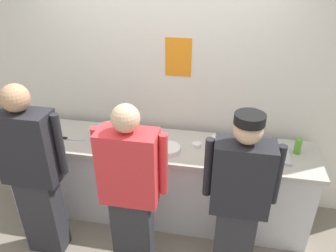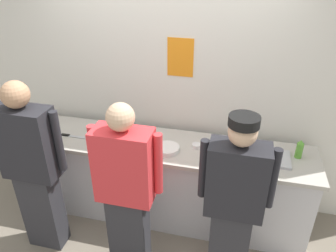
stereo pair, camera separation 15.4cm
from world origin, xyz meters
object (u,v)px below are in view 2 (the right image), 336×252
squeeze_bottle_secondary (299,149)px  plate_stack_rear (167,149)px  chef_center (126,189)px  mixing_bowl_steel (115,133)px  chef_near_left (33,167)px  sheet_tray (263,156)px  ramekin_orange_sauce (46,121)px  squeeze_bottle_spare (53,132)px  plate_stack_front (222,143)px  ramekin_yellow_sauce (196,145)px  squeeze_bottle_primary (143,141)px  chefs_knife (71,136)px  chef_far_right (234,202)px

squeeze_bottle_secondary → plate_stack_rear: bearing=-171.1°
chef_center → mixing_bowl_steel: 0.80m
plate_stack_rear → chef_near_left: bearing=-152.9°
sheet_tray → ramekin_orange_sauce: 2.36m
mixing_bowl_steel → squeeze_bottle_spare: (-0.59, -0.18, 0.03)m
chef_near_left → plate_stack_front: chef_near_left is taller
squeeze_bottle_spare → plate_stack_rear: bearing=4.1°
plate_stack_front → ramekin_yellow_sauce: bearing=-161.8°
squeeze_bottle_primary → chefs_knife: size_ratio=0.76×
chef_near_left → chef_far_right: chef_near_left is taller
chef_center → sheet_tray: 1.31m
chef_near_left → chef_center: 0.89m
chef_near_left → squeeze_bottle_secondary: chef_near_left is taller
chef_center → plate_stack_front: (0.70, 0.82, 0.06)m
ramekin_yellow_sauce → ramekin_orange_sauce: bearing=176.5°
chef_near_left → mixing_bowl_steel: (0.52, 0.65, 0.05)m
plate_stack_rear → squeeze_bottle_spare: (-1.16, -0.08, 0.07)m
squeeze_bottle_primary → squeeze_bottle_spare: squeeze_bottle_primary is taller
chef_far_right → chefs_knife: 1.80m
sheet_tray → squeeze_bottle_spare: size_ratio=2.37×
plate_stack_rear → ramekin_orange_sauce: 1.48m
chef_far_right → squeeze_bottle_spare: 1.89m
ramekin_orange_sauce → chef_center: bearing=-33.7°
squeeze_bottle_secondary → chefs_knife: size_ratio=0.67×
chefs_knife → squeeze_bottle_secondary: bearing=4.0°
squeeze_bottle_spare → ramekin_orange_sauce: squeeze_bottle_spare is taller
chef_center → squeeze_bottle_spare: size_ratio=8.04×
mixing_bowl_steel → squeeze_bottle_secondary: bearing=3.1°
chef_center → chef_far_right: 0.87m
plate_stack_front → squeeze_bottle_spare: squeeze_bottle_spare is taller
squeeze_bottle_primary → squeeze_bottle_secondary: 1.46m
ramekin_orange_sauce → chefs_knife: (0.42, -0.21, -0.02)m
squeeze_bottle_primary → chefs_knife: squeeze_bottle_primary is taller
squeeze_bottle_spare → mixing_bowl_steel: bearing=16.6°
chef_far_right → squeeze_bottle_secondary: 0.91m
chef_center → chef_near_left: bearing=176.8°
chef_near_left → plate_stack_rear: (1.09, 0.56, 0.01)m
squeeze_bottle_secondary → ramekin_yellow_sauce: bearing=-176.5°
chef_near_left → chefs_knife: bearing=84.8°
chef_center → chefs_knife: (-0.84, 0.64, 0.03)m
plate_stack_front → plate_stack_rear: (-0.50, -0.21, -0.01)m
chef_far_right → chefs_knife: chef_far_right is taller
squeeze_bottle_primary → ramekin_yellow_sauce: (0.50, 0.17, -0.08)m
mixing_bowl_steel → sheet_tray: bearing=0.5°
plate_stack_rear → chefs_knife: plate_stack_rear is taller
mixing_bowl_steel → squeeze_bottle_spare: 0.62m
chef_near_left → squeeze_bottle_secondary: bearing=18.0°
sheet_tray → chefs_knife: sheet_tray is taller
squeeze_bottle_spare → ramekin_yellow_sauce: 1.44m
squeeze_bottle_secondary → squeeze_bottle_spare: squeeze_bottle_spare is taller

